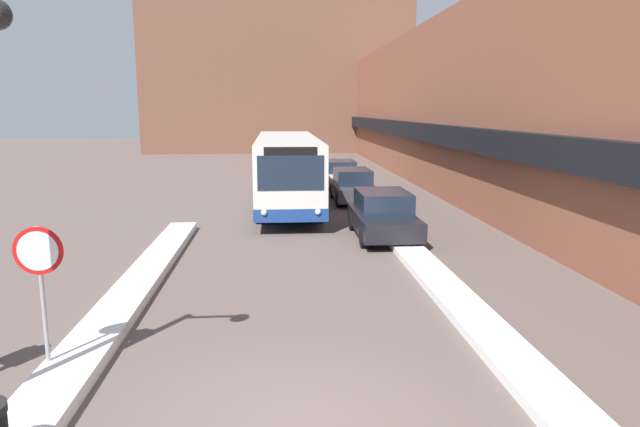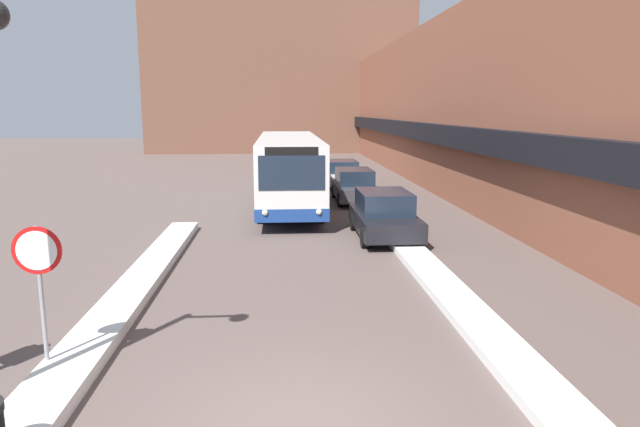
{
  "view_description": "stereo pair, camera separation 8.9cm",
  "coord_description": "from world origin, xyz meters",
  "px_view_note": "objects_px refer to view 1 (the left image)",
  "views": [
    {
      "loc": [
        -0.3,
        -7.01,
        4.19
      ],
      "look_at": [
        0.75,
        6.58,
        1.7
      ],
      "focal_mm": 32.0,
      "sensor_mm": 36.0,
      "label": 1
    },
    {
      "loc": [
        -0.21,
        -7.02,
        4.19
      ],
      "look_at": [
        0.75,
        6.58,
        1.7
      ],
      "focal_mm": 32.0,
      "sensor_mm": 36.0,
      "label": 2
    }
  ],
  "objects_px": {
    "city_bus": "(287,168)",
    "stop_sign": "(40,268)",
    "parked_car_front": "(383,215)",
    "parked_car_back": "(340,173)",
    "parked_car_middle": "(353,186)"
  },
  "relations": [
    {
      "from": "city_bus",
      "to": "parked_car_back",
      "type": "height_order",
      "value": "city_bus"
    },
    {
      "from": "stop_sign",
      "to": "parked_car_back",
      "type": "bearing_deg",
      "value": 72.2
    },
    {
      "from": "city_bus",
      "to": "parked_car_front",
      "type": "bearing_deg",
      "value": -65.56
    },
    {
      "from": "parked_car_back",
      "to": "stop_sign",
      "type": "relative_size",
      "value": 1.78
    },
    {
      "from": "parked_car_front",
      "to": "parked_car_back",
      "type": "bearing_deg",
      "value": 90.0
    },
    {
      "from": "parked_car_front",
      "to": "parked_car_middle",
      "type": "relative_size",
      "value": 0.97
    },
    {
      "from": "parked_car_front",
      "to": "parked_car_back",
      "type": "relative_size",
      "value": 0.98
    },
    {
      "from": "parked_car_front",
      "to": "parked_car_middle",
      "type": "xyz_separation_m",
      "value": [
        -0.0,
        7.53,
        -0.03
      ]
    },
    {
      "from": "parked_car_back",
      "to": "city_bus",
      "type": "bearing_deg",
      "value": -115.61
    },
    {
      "from": "stop_sign",
      "to": "parked_car_front",
      "type": "bearing_deg",
      "value": 52.63
    },
    {
      "from": "city_bus",
      "to": "parked_car_middle",
      "type": "relative_size",
      "value": 2.87
    },
    {
      "from": "city_bus",
      "to": "parked_car_middle",
      "type": "xyz_separation_m",
      "value": [
        3.02,
        0.88,
        -0.92
      ]
    },
    {
      "from": "parked_car_front",
      "to": "parked_car_back",
      "type": "height_order",
      "value": "parked_car_front"
    },
    {
      "from": "city_bus",
      "to": "stop_sign",
      "type": "distance_m",
      "value": 16.57
    },
    {
      "from": "city_bus",
      "to": "parked_car_front",
      "type": "distance_m",
      "value": 7.36
    }
  ]
}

